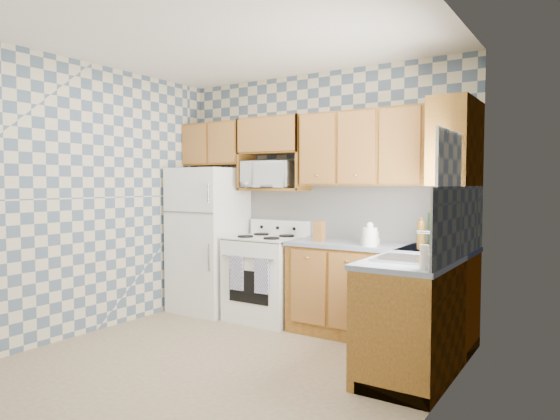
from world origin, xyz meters
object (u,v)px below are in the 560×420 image
object	(u,v)px
refrigerator	(209,240)
stove_body	(266,279)
microwave	(268,175)
electric_kettle	(370,237)

from	to	relation	value
refrigerator	stove_body	bearing A→B (deg)	1.78
stove_body	microwave	xyz separation A→B (m)	(-0.06, 0.14, 1.15)
refrigerator	electric_kettle	world-z (taller)	refrigerator
refrigerator	microwave	size ratio (longest dim) A/B	3.09
refrigerator	microwave	xyz separation A→B (m)	(0.74, 0.16, 0.76)
electric_kettle	stove_body	bearing A→B (deg)	172.55
stove_body	electric_kettle	world-z (taller)	electric_kettle
refrigerator	electric_kettle	distance (m)	2.10
refrigerator	microwave	distance (m)	1.08
refrigerator	stove_body	xyz separation A→B (m)	(0.80, 0.03, -0.39)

